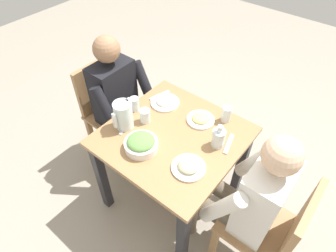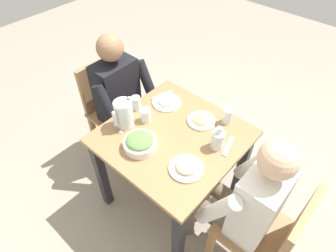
# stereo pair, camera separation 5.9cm
# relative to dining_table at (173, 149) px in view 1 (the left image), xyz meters

# --- Properties ---
(ground_plane) EXTENTS (8.00, 8.00, 0.00)m
(ground_plane) POSITION_rel_dining_table_xyz_m (0.00, 0.00, -0.61)
(ground_plane) COLOR gray
(dining_table) EXTENTS (0.84, 0.84, 0.75)m
(dining_table) POSITION_rel_dining_table_xyz_m (0.00, 0.00, 0.00)
(dining_table) COLOR #997047
(dining_table) RESTS_ON ground_plane
(chair_near) EXTENTS (0.40, 0.40, 0.89)m
(chair_near) POSITION_rel_dining_table_xyz_m (-0.09, -0.76, -0.11)
(chair_near) COLOR #997047
(chair_near) RESTS_ON ground_plane
(chair_far) EXTENTS (0.40, 0.40, 0.89)m
(chair_far) POSITION_rel_dining_table_xyz_m (0.04, 0.76, -0.11)
(chair_far) COLOR #997047
(chair_far) RESTS_ON ground_plane
(diner_near) EXTENTS (0.48, 0.53, 1.18)m
(diner_near) POSITION_rel_dining_table_xyz_m (-0.09, -0.56, 0.04)
(diner_near) COLOR black
(diner_near) RESTS_ON ground_plane
(diner_far) EXTENTS (0.48, 0.53, 1.18)m
(diner_far) POSITION_rel_dining_table_xyz_m (0.04, 0.56, 0.04)
(diner_far) COLOR silver
(diner_far) RESTS_ON ground_plane
(water_pitcher) EXTENTS (0.16, 0.12, 0.19)m
(water_pitcher) POSITION_rel_dining_table_xyz_m (0.14, -0.30, 0.23)
(water_pitcher) COLOR silver
(water_pitcher) RESTS_ON dining_table
(salad_bowl) EXTENTS (0.21, 0.21, 0.09)m
(salad_bowl) POSITION_rel_dining_table_xyz_m (0.21, -0.08, 0.18)
(salad_bowl) COLOR white
(salad_bowl) RESTS_ON dining_table
(plate_yoghurt) EXTENTS (0.21, 0.21, 0.05)m
(plate_yoghurt) POSITION_rel_dining_table_xyz_m (-0.21, -0.24, 0.16)
(plate_yoghurt) COLOR white
(plate_yoghurt) RESTS_ON dining_table
(plate_beans) EXTENTS (0.20, 0.20, 0.05)m
(plate_beans) POSITION_rel_dining_table_xyz_m (0.15, 0.23, 0.16)
(plate_beans) COLOR white
(plate_beans) RESTS_ON dining_table
(plate_fries) EXTENTS (0.19, 0.19, 0.04)m
(plate_fries) POSITION_rel_dining_table_xyz_m (-0.22, 0.06, 0.15)
(plate_fries) COLOR white
(plate_fries) RESTS_ON dining_table
(water_glass_center) EXTENTS (0.07, 0.07, 0.09)m
(water_glass_center) POSITION_rel_dining_table_xyz_m (0.02, -0.22, 0.19)
(water_glass_center) COLOR silver
(water_glass_center) RESTS_ON dining_table
(water_glass_far_left) EXTENTS (0.06, 0.06, 0.11)m
(water_glass_far_left) POSITION_rel_dining_table_xyz_m (-0.33, 0.19, 0.19)
(water_glass_far_left) COLOR silver
(water_glass_far_left) RESTS_ON dining_table
(water_glass_near_right) EXTENTS (0.06, 0.06, 0.10)m
(water_glass_near_right) POSITION_rel_dining_table_xyz_m (-0.03, -0.36, 0.19)
(water_glass_near_right) COLOR silver
(water_glass_near_right) RESTS_ON dining_table
(oil_carafe) EXTENTS (0.08, 0.08, 0.16)m
(oil_carafe) POSITION_rel_dining_table_xyz_m (-0.10, 0.26, 0.20)
(oil_carafe) COLOR silver
(oil_carafe) RESTS_ON dining_table
(fork_near) EXTENTS (0.17, 0.07, 0.01)m
(fork_near) POSITION_rel_dining_table_xyz_m (-0.25, -0.32, 0.14)
(fork_near) COLOR silver
(fork_near) RESTS_ON dining_table
(knife_near) EXTENTS (0.18, 0.08, 0.01)m
(knife_near) POSITION_rel_dining_table_xyz_m (0.13, -0.29, 0.14)
(knife_near) COLOR silver
(knife_near) RESTS_ON dining_table
(fork_far) EXTENTS (0.17, 0.07, 0.01)m
(fork_far) POSITION_rel_dining_table_xyz_m (-0.15, 0.32, 0.14)
(fork_far) COLOR silver
(fork_far) RESTS_ON dining_table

